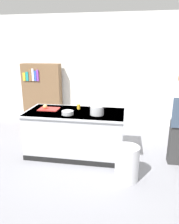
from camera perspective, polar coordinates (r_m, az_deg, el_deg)
The scene contains 10 objects.
ground_plane at distance 4.58m, azimuth -3.57°, elevation -10.81°, with size 10.00×10.00×0.00m, color gray.
back_wall at distance 6.17m, azimuth 0.75°, elevation 10.88°, with size 6.40×0.12×3.00m, color white.
counter_island at distance 4.39m, azimuth -3.68°, elevation -5.40°, with size 1.98×0.98×0.90m.
cutting_board at distance 4.47m, azimuth -10.69°, elevation 0.77°, with size 0.40×0.28×0.02m, color red.
onion at distance 4.46m, azimuth -11.66°, elevation 1.41°, with size 0.09×0.09×0.09m, color tan.
stock_pot at distance 4.03m, azimuth 1.98°, elevation 0.43°, with size 0.32×0.25×0.17m.
mixing_bowl at distance 4.07m, azimuth -5.83°, elevation -0.19°, with size 0.22×0.22×0.07m, color #B7BABF.
juice_cup at distance 4.42m, azimuth -2.89°, elevation 1.40°, with size 0.07×0.07×0.10m, color yellow.
trash_bin at distance 3.66m, azimuth 9.86°, elevation -13.22°, with size 0.39×0.39×0.59m, color silver.
bookshelf at distance 6.35m, azimuth -12.39°, elevation 4.76°, with size 1.10×0.31×1.70m.
Camera 1 is at (0.97, -3.96, 2.09)m, focal length 34.57 mm.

